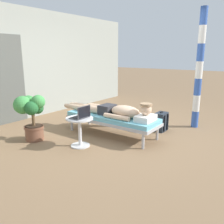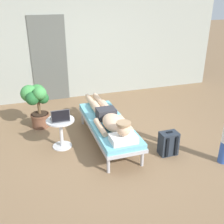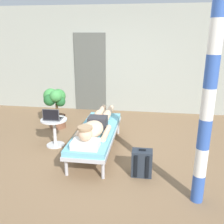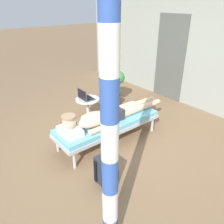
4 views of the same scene
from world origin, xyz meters
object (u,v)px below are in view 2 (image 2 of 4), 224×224
(side_table, at_px, (61,128))
(backpack, at_px, (168,143))
(potted_plant, at_px, (36,101))
(person_reclining, at_px, (110,118))
(laptop, at_px, (60,118))
(lounge_chair, at_px, (108,125))

(side_table, bearing_deg, backpack, -25.74)
(side_table, relative_size, potted_plant, 0.59)
(person_reclining, distance_m, side_table, 0.86)
(person_reclining, height_order, potted_plant, potted_plant)
(person_reclining, relative_size, backpack, 5.12)
(potted_plant, bearing_deg, person_reclining, -44.58)
(person_reclining, relative_size, laptop, 7.00)
(person_reclining, bearing_deg, potted_plant, 135.42)
(person_reclining, distance_m, potted_plant, 1.60)
(laptop, distance_m, backpack, 1.85)
(lounge_chair, xyz_separation_m, backpack, (0.83, -0.69, -0.15))
(laptop, relative_size, backpack, 0.73)
(lounge_chair, distance_m, potted_plant, 1.56)
(backpack, distance_m, potted_plant, 2.65)
(person_reclining, relative_size, potted_plant, 2.46)
(potted_plant, bearing_deg, lounge_chair, -42.36)
(person_reclining, height_order, backpack, person_reclining)
(laptop, xyz_separation_m, potted_plant, (-0.32, 0.99, -0.03))
(backpack, bearing_deg, side_table, 154.26)
(lounge_chair, height_order, side_table, side_table)
(lounge_chair, xyz_separation_m, side_table, (-0.82, 0.11, 0.01))
(lounge_chair, height_order, backpack, backpack)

